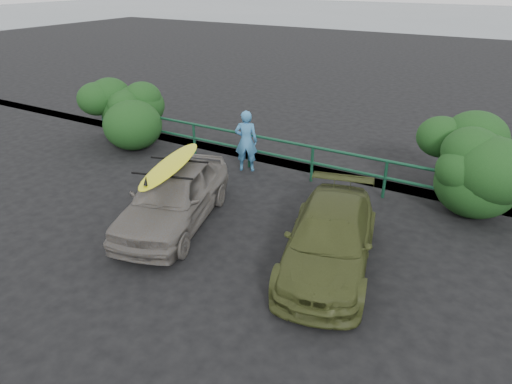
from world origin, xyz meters
TOP-DOWN VIEW (x-y plane):
  - ground at (0.00, 0.00)m, footprint 80.00×80.00m
  - ocean at (0.00, 60.00)m, footprint 200.00×200.00m
  - guardrail at (0.00, 5.00)m, footprint 14.00×0.08m
  - shrub_left at (-4.80, 5.40)m, footprint 3.20×2.40m
  - shrub_right at (5.00, 5.50)m, footprint 3.20×2.40m
  - sedan at (-0.74, 1.30)m, footprint 2.64×4.26m
  - olive_vehicle at (2.92, 1.52)m, footprint 2.53×4.26m
  - man at (-0.96, 4.77)m, footprint 0.77×0.66m
  - roof_rack at (-0.74, 1.30)m, footprint 1.60×1.32m
  - surfboard at (-0.74, 1.30)m, footprint 1.34×2.86m

SIDE VIEW (x-z plane):
  - ground at x=0.00m, z-range 0.00..0.00m
  - ocean at x=0.00m, z-range 0.00..0.00m
  - guardrail at x=0.00m, z-range 0.00..1.04m
  - olive_vehicle at x=2.92m, z-range 0.00..1.16m
  - sedan at x=-0.74m, z-range 0.00..1.35m
  - man at x=-0.96m, z-range 0.00..1.78m
  - shrub_left at x=-4.80m, z-range 0.00..1.92m
  - shrub_right at x=5.00m, z-range 0.00..2.02m
  - roof_rack at x=-0.74m, z-range 1.35..1.40m
  - surfboard at x=-0.74m, z-range 1.40..1.48m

